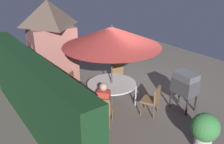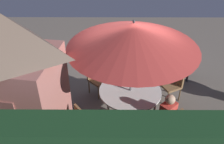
# 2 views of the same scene
# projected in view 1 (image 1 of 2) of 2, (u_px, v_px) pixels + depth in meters

# --- Properties ---
(ground_plane) EXTENTS (11.00, 11.00, 0.00)m
(ground_plane) POSITION_uv_depth(u_px,v_px,m) (135.00, 92.00, 8.62)
(ground_plane) COLOR #6B6056
(hedge_backdrop) EXTENTS (5.99, 0.52, 2.07)m
(hedge_backdrop) POSITION_uv_depth(u_px,v_px,m) (34.00, 94.00, 6.31)
(hedge_backdrop) COLOR #193D1E
(hedge_backdrop) RESTS_ON ground
(garden_shed) EXTENTS (2.02, 1.73, 3.11)m
(garden_shed) POSITION_uv_depth(u_px,v_px,m) (51.00, 44.00, 8.54)
(garden_shed) COLOR #B26B60
(garden_shed) RESTS_ON ground
(patio_table) EXTENTS (1.53, 1.53, 0.73)m
(patio_table) POSITION_uv_depth(u_px,v_px,m) (112.00, 84.00, 7.64)
(patio_table) COLOR white
(patio_table) RESTS_ON ground
(patio_umbrella) EXTENTS (2.91, 2.91, 2.57)m
(patio_umbrella) POSITION_uv_depth(u_px,v_px,m) (112.00, 36.00, 7.04)
(patio_umbrella) COLOR #4C4C51
(patio_umbrella) RESTS_ON ground
(bbq_grill) EXTENTS (0.72, 0.52, 1.20)m
(bbq_grill) POSITION_uv_depth(u_px,v_px,m) (185.00, 84.00, 7.30)
(bbq_grill) COLOR #47474C
(bbq_grill) RESTS_ON ground
(chair_near_shed) EXTENTS (0.65, 0.65, 0.90)m
(chair_near_shed) POSITION_uv_depth(u_px,v_px,m) (103.00, 109.00, 6.60)
(chair_near_shed) COLOR olive
(chair_near_shed) RESTS_ON ground
(chair_far_side) EXTENTS (0.62, 0.62, 0.90)m
(chair_far_side) POSITION_uv_depth(u_px,v_px,m) (153.00, 99.00, 7.13)
(chair_far_side) COLOR olive
(chair_far_side) RESTS_ON ground
(chair_toward_hedge) EXTENTS (0.65, 0.65, 0.90)m
(chair_toward_hedge) POSITION_uv_depth(u_px,v_px,m) (117.00, 74.00, 8.84)
(chair_toward_hedge) COLOR olive
(chair_toward_hedge) RESTS_ON ground
(chair_toward_house) EXTENTS (0.65, 0.65, 0.90)m
(chair_toward_house) POSITION_uv_depth(u_px,v_px,m) (74.00, 84.00, 8.03)
(chair_toward_house) COLOR olive
(chair_toward_house) RESTS_ON ground
(potted_plant_by_shed) EXTENTS (0.68, 0.68, 0.96)m
(potted_plant_by_shed) POSITION_uv_depth(u_px,v_px,m) (205.00, 130.00, 5.71)
(potted_plant_by_shed) COLOR silver
(potted_plant_by_shed) RESTS_ON ground
(person_in_red) EXTENTS (0.41, 0.41, 1.26)m
(person_in_red) POSITION_uv_depth(u_px,v_px,m) (104.00, 99.00, 6.57)
(person_in_red) COLOR #CC3D33
(person_in_red) RESTS_ON ground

